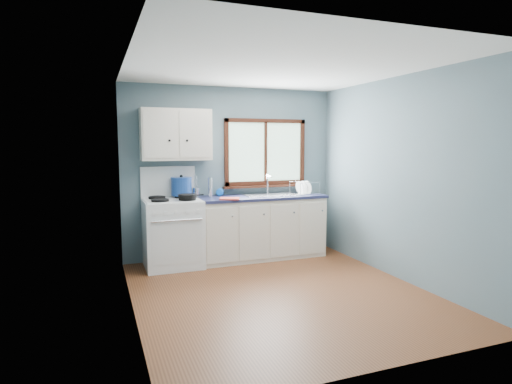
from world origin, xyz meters
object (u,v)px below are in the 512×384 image
object	(u,v)px
skillet	(188,196)
dish_rack	(304,190)
stockpot	(181,186)
base_cabinets	(261,230)
thermos	(210,187)
gas_range	(173,231)
utensil_crock	(196,192)
sink	(272,199)

from	to	relation	value
skillet	dish_rack	distance (m)	1.83
skillet	stockpot	size ratio (longest dim) A/B	1.02
base_cabinets	dish_rack	world-z (taller)	dish_rack
stockpot	thermos	world-z (taller)	stockpot
skillet	thermos	size ratio (longest dim) A/B	1.41
base_cabinets	thermos	distance (m)	0.99
gas_range	stockpot	world-z (taller)	gas_range
gas_range	stockpot	size ratio (longest dim) A/B	3.52
utensil_crock	dish_rack	distance (m)	1.64
gas_range	stockpot	distance (m)	0.63
utensil_crock	thermos	world-z (taller)	utensil_crock
thermos	utensil_crock	bearing A→B (deg)	164.39
gas_range	skillet	xyz separation A→B (m)	(0.18, -0.16, 0.49)
sink	utensil_crock	xyz separation A→B (m)	(-1.11, 0.18, 0.13)
gas_range	skillet	distance (m)	0.55
base_cabinets	stockpot	bearing A→B (deg)	173.52
gas_range	utensil_crock	bearing A→B (deg)	27.84
gas_range	sink	xyz separation A→B (m)	(1.49, 0.02, 0.37)
gas_range	dish_rack	world-z (taller)	gas_range
utensil_crock	base_cabinets	bearing A→B (deg)	-10.99
gas_range	skillet	world-z (taller)	gas_range
gas_range	thermos	distance (m)	0.82
skillet	dish_rack	size ratio (longest dim) A/B	0.93
stockpot	utensil_crock	distance (m)	0.24
base_cabinets	skillet	bearing A→B (deg)	-170.78
thermos	dish_rack	bearing A→B (deg)	-5.67
gas_range	dish_rack	size ratio (longest dim) A/B	3.20
sink	gas_range	bearing A→B (deg)	-179.29
sink	dish_rack	world-z (taller)	sink
skillet	gas_range	bearing A→B (deg)	119.36
gas_range	base_cabinets	xyz separation A→B (m)	(1.31, 0.02, -0.08)
stockpot	thermos	xyz separation A→B (m)	(0.41, -0.00, -0.03)
stockpot	sink	bearing A→B (deg)	-5.62
base_cabinets	dish_rack	size ratio (longest dim) A/B	4.35
skillet	utensil_crock	size ratio (longest dim) A/B	1.16
sink	utensil_crock	size ratio (longest dim) A/B	2.47
base_cabinets	stockpot	world-z (taller)	stockpot
skillet	stockpot	xyz separation A→B (m)	(-0.02, 0.31, 0.10)
dish_rack	skillet	bearing A→B (deg)	174.86
utensil_crock	thermos	bearing A→B (deg)	-15.61
thermos	stockpot	bearing A→B (deg)	179.44
base_cabinets	skillet	size ratio (longest dim) A/B	4.70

